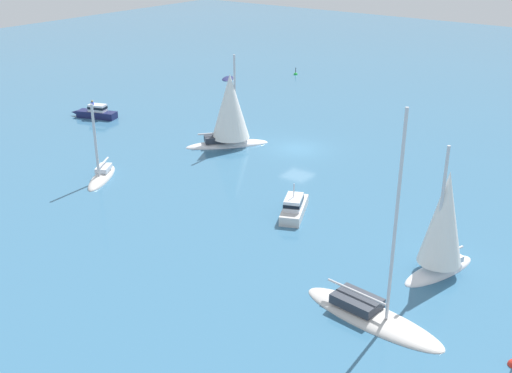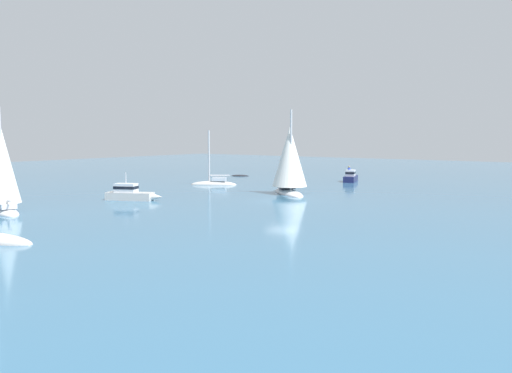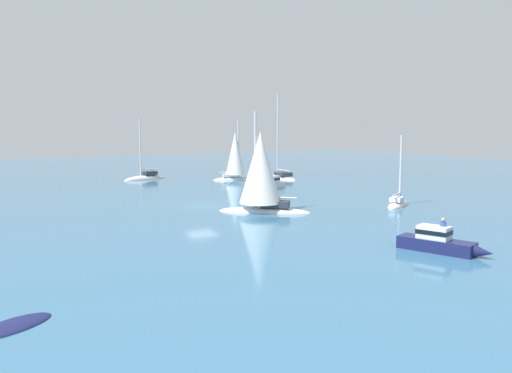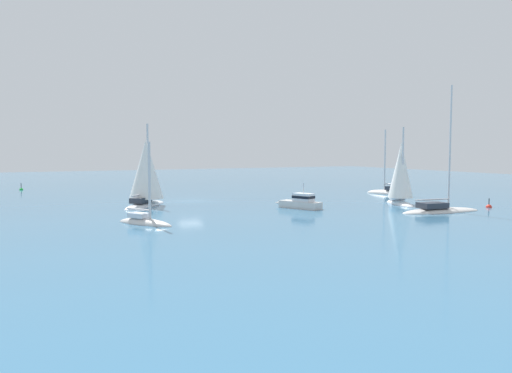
% 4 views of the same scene
% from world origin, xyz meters
% --- Properties ---
extents(ground_plane, '(160.00, 160.00, 0.00)m').
position_xyz_m(ground_plane, '(0.00, 0.00, 0.00)').
color(ground_plane, teal).
extents(ketch, '(3.00, 8.03, 11.39)m').
position_xyz_m(ketch, '(-18.77, -16.56, 0.18)').
color(ketch, silver).
rests_on(ketch, ground).
extents(yacht, '(5.05, 3.76, 6.46)m').
position_xyz_m(yacht, '(-14.67, 8.40, 0.16)').
color(yacht, silver).
rests_on(yacht, ground).
extents(yacht_1, '(5.59, 3.10, 8.02)m').
position_xyz_m(yacht_1, '(-12.55, -17.57, 2.80)').
color(yacht_1, white).
rests_on(yacht_1, ground).
extents(motor_cruiser, '(4.99, 2.93, 2.38)m').
position_xyz_m(motor_cruiser, '(-11.06, -6.91, 0.57)').
color(motor_cruiser, silver).
rests_on(motor_cruiser, ground).
extents(ketch_1, '(6.33, 3.29, 8.35)m').
position_xyz_m(ketch_1, '(-2.97, -24.33, 0.16)').
color(ketch_1, silver).
rests_on(ketch_1, ground).
extents(yacht_2, '(6.73, 6.14, 8.35)m').
position_xyz_m(yacht_2, '(-2.76, 5.37, 2.96)').
color(yacht_2, white).
rests_on(yacht_2, ground).
extents(channel_buoy, '(0.51, 0.51, 1.15)m').
position_xyz_m(channel_buoy, '(23.55, 15.81, 0.02)').
color(channel_buoy, green).
rests_on(channel_buoy, ground).
extents(mooring_buoy, '(0.56, 0.56, 1.13)m').
position_xyz_m(mooring_buoy, '(-18.19, -23.35, 0.01)').
color(mooring_buoy, red).
rests_on(mooring_buoy, ground).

